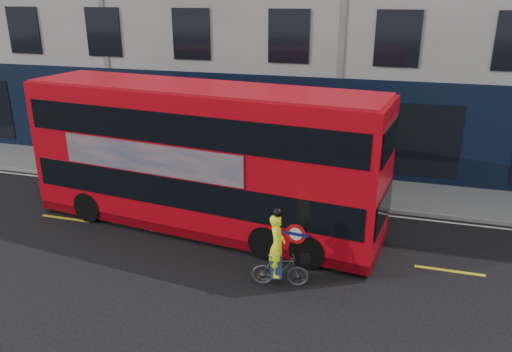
% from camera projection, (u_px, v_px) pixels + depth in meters
% --- Properties ---
extents(ground, '(120.00, 120.00, 0.00)m').
position_uv_depth(ground, '(292.00, 277.00, 13.10)').
color(ground, black).
rests_on(ground, ground).
extents(pavement, '(60.00, 3.00, 0.12)m').
position_uv_depth(pavement, '(328.00, 188.00, 18.94)').
color(pavement, gray).
rests_on(pavement, ground).
extents(kerb, '(60.00, 0.12, 0.13)m').
position_uv_depth(kerb, '(322.00, 203.00, 17.59)').
color(kerb, gray).
rests_on(kerb, ground).
extents(road_edge_line, '(58.00, 0.10, 0.01)m').
position_uv_depth(road_edge_line, '(321.00, 208.00, 17.34)').
color(road_edge_line, silver).
rests_on(road_edge_line, ground).
extents(lane_dashes, '(58.00, 0.12, 0.01)m').
position_uv_depth(lane_dashes, '(303.00, 251.00, 14.45)').
color(lane_dashes, gold).
rests_on(lane_dashes, ground).
extents(bus, '(11.37, 3.91, 4.50)m').
position_uv_depth(bus, '(203.00, 158.00, 15.21)').
color(bus, red).
rests_on(bus, ground).
extents(cyclist, '(1.51, 0.68, 2.15)m').
position_uv_depth(cyclist, '(279.00, 260.00, 12.50)').
color(cyclist, '#4A4D4F').
rests_on(cyclist, ground).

